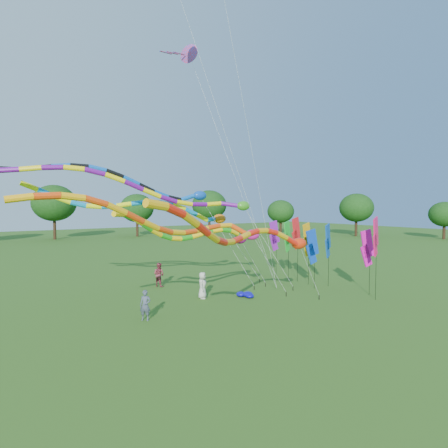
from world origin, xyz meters
TOP-DOWN VIEW (x-y plane):
  - ground at (0.00, 0.00)m, footprint 160.00×160.00m
  - tree_ring at (-0.38, 0.75)m, footprint 115.51×118.42m
  - tube_kite_red at (-3.56, -1.42)m, footprint 13.55×5.66m
  - tube_kite_orange at (-5.66, 1.54)m, footprint 15.53×2.90m
  - tube_kite_purple at (-5.54, 5.53)m, footprint 17.85×3.81m
  - tube_kite_blue at (-7.27, 6.63)m, footprint 16.73×2.98m
  - tube_kite_cyan at (-4.45, 7.61)m, footprint 15.52×1.91m
  - tube_kite_green at (-3.15, 4.03)m, footprint 12.07×3.68m
  - delta_kite_high_c at (-1.36, 9.19)m, footprint 6.12×6.17m
  - banner_pole_blue_b at (6.70, 3.24)m, footprint 1.10×0.53m
  - banner_pole_orange at (5.92, 4.52)m, footprint 1.16×0.30m
  - banner_pole_red at (6.09, 5.80)m, footprint 1.15×0.33m
  - banner_pole_magenta_b at (6.88, 0.15)m, footprint 1.15×0.33m
  - banner_pole_blue_a at (5.21, 3.37)m, footprint 1.16×0.21m
  - banner_pole_magenta_a at (6.13, -0.96)m, footprint 1.12×0.48m
  - banner_pole_violet at (5.79, 7.95)m, footprint 1.16×0.15m
  - banner_pole_green at (6.19, 6.87)m, footprint 1.12×0.47m
  - blue_nylon_heap at (-0.13, 4.12)m, footprint 1.02×1.16m
  - person_a at (-2.48, 5.46)m, footprint 0.94×0.97m
  - person_b at (-7.22, 3.26)m, footprint 0.68×0.66m
  - person_c at (-3.31, 10.24)m, footprint 0.97×1.05m

SIDE VIEW (x-z plane):
  - ground at x=0.00m, z-range 0.00..0.00m
  - blue_nylon_heap at x=-0.13m, z-range -0.03..0.38m
  - person_b at x=-7.22m, z-range 0.00..1.57m
  - person_a at x=-2.48m, z-range 0.00..1.68m
  - person_c at x=-3.31m, z-range 0.00..1.74m
  - banner_pole_blue_a at x=5.21m, z-range 0.88..5.15m
  - banner_pole_magenta_b at x=6.88m, z-range 0.93..5.30m
  - banner_pole_blue_b at x=6.70m, z-range 1.04..5.66m
  - banner_pole_orange at x=5.92m, z-range 1.06..5.71m
  - banner_pole_green at x=6.19m, z-range 1.08..5.77m
  - banner_pole_violet at x=5.79m, z-range 1.08..5.77m
  - banner_pole_red at x=6.09m, z-range 1.25..6.27m
  - banner_pole_magenta_a at x=6.13m, z-range 1.35..6.58m
  - tube_kite_green at x=-3.15m, z-range 1.16..7.34m
  - tube_kite_red at x=-3.56m, z-range 1.17..7.84m
  - tube_kite_orange at x=-5.66m, z-range 1.45..8.48m
  - tree_ring at x=-0.38m, z-range 0.66..10.12m
  - tube_kite_cyan at x=-4.45m, z-range 1.77..9.52m
  - tube_kite_purple at x=-5.54m, z-range 2.35..11.07m
  - tube_kite_blue at x=-7.27m, z-range 2.74..11.72m
  - delta_kite_high_c at x=-1.36m, z-range 7.79..25.63m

